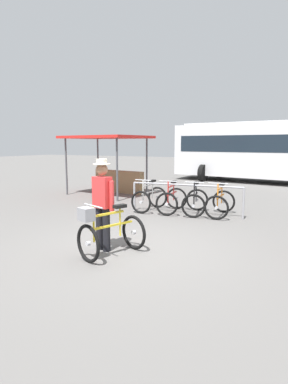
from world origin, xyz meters
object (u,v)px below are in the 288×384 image
object	(u,v)px
person_with_featured_bike	(103,201)
market_stall	(112,159)
featured_bicycle	(108,232)
racked_bike_orange	(220,203)
racked_bike_white	(150,198)
racked_bike_red	(172,200)
bus_distant	(274,149)
racked_bike_black	(195,201)

from	to	relation	value
person_with_featured_bike	market_stall	xyz separation A→B (m)	(-3.64, 6.02, 0.45)
market_stall	featured_bicycle	bearing A→B (deg)	-57.99
racked_bike_orange	person_with_featured_bike	bearing A→B (deg)	-107.83
racked_bike_white	racked_bike_red	distance (m)	0.70
racked_bike_orange	featured_bicycle	xyz separation A→B (m)	(-0.97, -4.15, 0.08)
featured_bicycle	bus_distant	bearing A→B (deg)	83.57
person_with_featured_bike	bus_distant	distance (m)	12.84
racked_bike_orange	featured_bicycle	bearing A→B (deg)	-103.20
racked_bike_red	racked_bike_orange	bearing A→B (deg)	5.26
racked_bike_white	bus_distant	xyz separation A→B (m)	(2.58, 8.99, 1.37)
racked_bike_orange	market_stall	distance (m)	5.44
racked_bike_white	person_with_featured_bike	distance (m)	3.84
racked_bike_white	featured_bicycle	world-z (taller)	same
racked_bike_white	racked_bike_black	world-z (taller)	same
racked_bike_black	market_stall	size ratio (longest dim) A/B	0.36
racked_bike_white	featured_bicycle	size ratio (longest dim) A/B	0.90
racked_bike_white	market_stall	world-z (taller)	market_stall
racked_bike_white	racked_bike_black	xyz separation A→B (m)	(1.39, 0.13, 0.00)
racked_bike_black	bus_distant	distance (m)	9.04
racked_bike_black	featured_bicycle	world-z (taller)	same
racked_bike_black	market_stall	bearing A→B (deg)	152.43
racked_bike_black	bus_distant	xyz separation A→B (m)	(1.18, 8.86, 1.37)
racked_bike_white	racked_bike_orange	xyz separation A→B (m)	(2.09, 0.19, 0.00)
racked_bike_white	person_with_featured_bike	world-z (taller)	person_with_featured_bike
market_stall	bus_distant	bearing A→B (deg)	51.10
person_with_featured_bike	market_stall	world-z (taller)	market_stall
racked_bike_white	racked_bike_red	world-z (taller)	same
racked_bike_black	person_with_featured_bike	world-z (taller)	person_with_featured_bike
racked_bike_white	featured_bicycle	distance (m)	4.11
racked_bike_red	racked_bike_black	distance (m)	0.70
racked_bike_orange	racked_bike_red	bearing A→B (deg)	-174.74
racked_bike_white	person_with_featured_bike	bearing A→B (deg)	-77.25
racked_bike_orange	bus_distant	distance (m)	8.92
racked_bike_orange	racked_bike_black	bearing A→B (deg)	-174.74
racked_bike_red	featured_bicycle	distance (m)	4.04
racked_bike_orange	person_with_featured_bike	xyz separation A→B (m)	(-1.25, -3.90, 0.58)
person_with_featured_bike	market_stall	size ratio (longest dim) A/B	0.51
racked_bike_orange	person_with_featured_bike	size ratio (longest dim) A/B	0.65
racked_bike_black	person_with_featured_bike	bearing A→B (deg)	-98.26
racked_bike_black	person_with_featured_bike	xyz separation A→B (m)	(-0.56, -3.83, 0.58)
racked_bike_black	racked_bike_orange	world-z (taller)	same
market_stall	racked_bike_black	bearing A→B (deg)	-27.57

